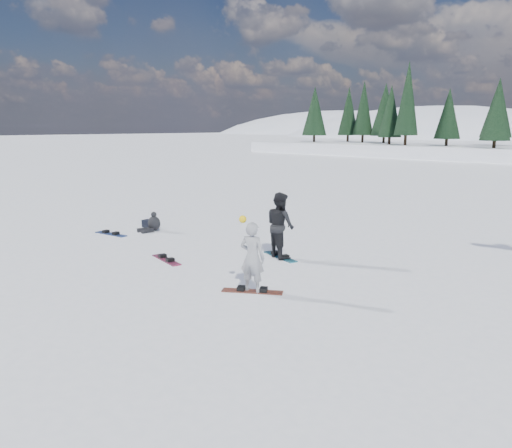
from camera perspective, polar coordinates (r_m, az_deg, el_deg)
The scene contains 9 objects.
ground at distance 14.26m, azimuth -6.02°, elevation -5.16°, with size 420.00×420.00×0.00m, color white.
snowboarder_woman at distance 12.05m, azimuth -0.44°, elevation -3.79°, with size 0.73×0.58×1.89m.
snowboarder_man at distance 15.25m, azimuth 2.79°, elevation -0.12°, with size 0.98×0.77×2.02m, color black.
seated_rider at distance 19.64m, azimuth -11.68°, elevation 0.05°, with size 0.62×0.93×0.74m.
gear_bag at distance 20.37m, azimuth -12.22°, elevation 0.03°, with size 0.45×0.30×0.30m, color black.
snowboard_woman at distance 12.30m, azimuth -0.42°, elevation -7.71°, with size 1.50×0.28×0.03m, color brown.
snowboard_man at distance 15.48m, azimuth 2.75°, elevation -3.74°, with size 1.50×0.28×0.03m, color #186D85.
snowboard_loose_c at distance 19.42m, azimuth -16.25°, elevation -1.11°, with size 1.50×0.28×0.03m, color navy.
snowboard_loose_b at distance 15.34m, azimuth -10.21°, elevation -4.05°, with size 1.50×0.28×0.03m, color maroon.
Camera 1 is at (10.49, -8.80, 4.00)m, focal length 35.00 mm.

